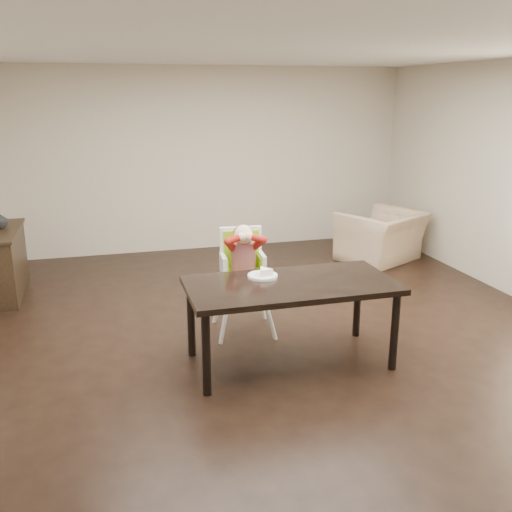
{
  "coord_description": "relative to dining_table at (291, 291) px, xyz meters",
  "views": [
    {
      "loc": [
        -1.62,
        -4.94,
        2.33
      ],
      "look_at": [
        -0.25,
        0.01,
        0.85
      ],
      "focal_mm": 40.0,
      "sensor_mm": 36.0,
      "label": 1
    }
  ],
  "objects": [
    {
      "name": "ground",
      "position": [
        0.09,
        0.54,
        -0.67
      ],
      "size": [
        7.0,
        7.0,
        0.0
      ],
      "primitive_type": "plane",
      "color": "black",
      "rests_on": "ground"
    },
    {
      "name": "room_walls",
      "position": [
        0.09,
        0.54,
        1.18
      ],
      "size": [
        6.02,
        7.02,
        2.71
      ],
      "color": "beige",
      "rests_on": "ground"
    },
    {
      "name": "dining_table",
      "position": [
        0.0,
        0.0,
        0.0
      ],
      "size": [
        1.8,
        0.9,
        0.75
      ],
      "color": "black",
      "rests_on": "ground"
    },
    {
      "name": "high_chair",
      "position": [
        -0.22,
        0.8,
        0.11
      ],
      "size": [
        0.5,
        0.5,
        1.1
      ],
      "rotation": [
        0.0,
        0.0,
        -0.09
      ],
      "color": "white",
      "rests_on": "ground"
    },
    {
      "name": "plate",
      "position": [
        -0.19,
        0.21,
        0.11
      ],
      "size": [
        0.32,
        0.32,
        0.08
      ],
      "rotation": [
        0.0,
        0.0,
        -0.23
      ],
      "color": "white",
      "rests_on": "dining_table"
    },
    {
      "name": "armchair",
      "position": [
        2.29,
        2.69,
        -0.2
      ],
      "size": [
        1.28,
        1.11,
        0.94
      ],
      "primitive_type": "imported",
      "rotation": [
        0.0,
        0.0,
        3.61
      ],
      "color": "tan",
      "rests_on": "ground"
    },
    {
      "name": "sideboard",
      "position": [
        -2.69,
        2.57,
        -0.27
      ],
      "size": [
        0.44,
        1.26,
        0.79
      ],
      "color": "black",
      "rests_on": "ground"
    }
  ]
}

